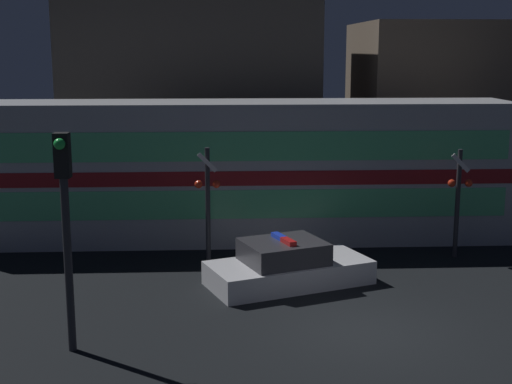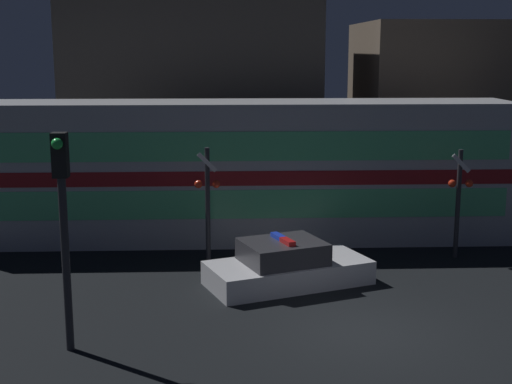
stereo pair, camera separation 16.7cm
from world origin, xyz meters
The scene contains 8 objects.
ground_plane centered at (0.00, 0.00, 0.00)m, with size 120.00×120.00×0.00m, color black.
train centered at (-2.87, 8.16, 2.27)m, with size 18.34×2.86×4.53m.
police_car centered at (-1.38, 3.30, 0.49)m, with size 4.69×3.33×1.32m.
crossing_signal_near centered at (3.93, 5.56, 1.85)m, with size 0.74×0.32×3.29m.
crossing_signal_far centered at (-3.52, 5.23, 1.93)m, with size 0.74×0.32×3.43m.
traffic_light_corner centered at (-6.27, -0.75, 2.93)m, with size 0.30×0.46×4.57m.
building_left centered at (-4.27, 15.31, 4.46)m, with size 10.05×6.53×8.93m.
building_center centered at (7.51, 15.07, 3.63)m, with size 9.57×6.79×7.27m.
Camera 1 is at (-3.14, -14.87, 6.17)m, focal length 50.00 mm.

